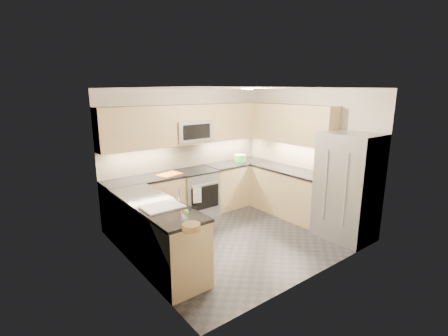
# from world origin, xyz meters

# --- Properties ---
(floor) EXTENTS (3.60, 3.20, 0.00)m
(floor) POSITION_xyz_m (0.00, 0.00, 0.00)
(floor) COLOR black
(floor) RESTS_ON ground
(ceiling) EXTENTS (3.60, 3.20, 0.02)m
(ceiling) POSITION_xyz_m (0.00, 0.00, 2.50)
(ceiling) COLOR beige
(ceiling) RESTS_ON wall_back
(wall_back) EXTENTS (3.60, 0.02, 2.50)m
(wall_back) POSITION_xyz_m (0.00, 1.60, 1.25)
(wall_back) COLOR beige
(wall_back) RESTS_ON floor
(wall_front) EXTENTS (3.60, 0.02, 2.50)m
(wall_front) POSITION_xyz_m (0.00, -1.60, 1.25)
(wall_front) COLOR beige
(wall_front) RESTS_ON floor
(wall_left) EXTENTS (0.02, 3.20, 2.50)m
(wall_left) POSITION_xyz_m (-1.80, 0.00, 1.25)
(wall_left) COLOR beige
(wall_left) RESTS_ON floor
(wall_right) EXTENTS (0.02, 3.20, 2.50)m
(wall_right) POSITION_xyz_m (1.80, 0.00, 1.25)
(wall_right) COLOR beige
(wall_right) RESTS_ON floor
(base_cab_back_left) EXTENTS (1.42, 0.60, 0.90)m
(base_cab_back_left) POSITION_xyz_m (-1.09, 1.30, 0.45)
(base_cab_back_left) COLOR tan
(base_cab_back_left) RESTS_ON floor
(base_cab_back_right) EXTENTS (1.42, 0.60, 0.90)m
(base_cab_back_right) POSITION_xyz_m (1.09, 1.30, 0.45)
(base_cab_back_right) COLOR tan
(base_cab_back_right) RESTS_ON floor
(base_cab_right) EXTENTS (0.60, 1.70, 0.90)m
(base_cab_right) POSITION_xyz_m (1.50, 0.15, 0.45)
(base_cab_right) COLOR tan
(base_cab_right) RESTS_ON floor
(base_cab_peninsula) EXTENTS (0.60, 2.00, 0.90)m
(base_cab_peninsula) POSITION_xyz_m (-1.50, 0.00, 0.45)
(base_cab_peninsula) COLOR tan
(base_cab_peninsula) RESTS_ON floor
(countertop_back_left) EXTENTS (1.42, 0.63, 0.04)m
(countertop_back_left) POSITION_xyz_m (-1.09, 1.30, 0.92)
(countertop_back_left) COLOR black
(countertop_back_left) RESTS_ON base_cab_back_left
(countertop_back_right) EXTENTS (1.42, 0.63, 0.04)m
(countertop_back_right) POSITION_xyz_m (1.09, 1.30, 0.92)
(countertop_back_right) COLOR black
(countertop_back_right) RESTS_ON base_cab_back_right
(countertop_right) EXTENTS (0.63, 1.70, 0.04)m
(countertop_right) POSITION_xyz_m (1.50, 0.15, 0.92)
(countertop_right) COLOR black
(countertop_right) RESTS_ON base_cab_right
(countertop_peninsula) EXTENTS (0.63, 2.00, 0.04)m
(countertop_peninsula) POSITION_xyz_m (-1.50, 0.00, 0.92)
(countertop_peninsula) COLOR black
(countertop_peninsula) RESTS_ON base_cab_peninsula
(upper_cab_back) EXTENTS (3.60, 0.35, 0.75)m
(upper_cab_back) POSITION_xyz_m (0.00, 1.43, 1.83)
(upper_cab_back) COLOR tan
(upper_cab_back) RESTS_ON wall_back
(upper_cab_right) EXTENTS (0.35, 1.95, 0.75)m
(upper_cab_right) POSITION_xyz_m (1.62, 0.28, 1.83)
(upper_cab_right) COLOR tan
(upper_cab_right) RESTS_ON wall_right
(backsplash_back) EXTENTS (3.60, 0.01, 0.51)m
(backsplash_back) POSITION_xyz_m (0.00, 1.60, 1.20)
(backsplash_back) COLOR tan
(backsplash_back) RESTS_ON wall_back
(backsplash_right) EXTENTS (0.01, 2.30, 0.51)m
(backsplash_right) POSITION_xyz_m (1.80, 0.45, 1.20)
(backsplash_right) COLOR tan
(backsplash_right) RESTS_ON wall_right
(gas_range) EXTENTS (0.76, 0.65, 0.91)m
(gas_range) POSITION_xyz_m (0.00, 1.28, 0.46)
(gas_range) COLOR #94979B
(gas_range) RESTS_ON floor
(range_cooktop) EXTENTS (0.76, 0.65, 0.03)m
(range_cooktop) POSITION_xyz_m (0.00, 1.28, 0.92)
(range_cooktop) COLOR black
(range_cooktop) RESTS_ON gas_range
(oven_door_glass) EXTENTS (0.62, 0.02, 0.45)m
(oven_door_glass) POSITION_xyz_m (0.00, 0.95, 0.45)
(oven_door_glass) COLOR black
(oven_door_glass) RESTS_ON gas_range
(oven_handle) EXTENTS (0.60, 0.02, 0.02)m
(oven_handle) POSITION_xyz_m (0.00, 0.93, 0.72)
(oven_handle) COLOR #B2B5BA
(oven_handle) RESTS_ON gas_range
(microwave) EXTENTS (0.76, 0.40, 0.40)m
(microwave) POSITION_xyz_m (0.00, 1.40, 1.70)
(microwave) COLOR #96989E
(microwave) RESTS_ON upper_cab_back
(microwave_door) EXTENTS (0.60, 0.01, 0.28)m
(microwave_door) POSITION_xyz_m (0.00, 1.20, 1.70)
(microwave_door) COLOR black
(microwave_door) RESTS_ON microwave
(refrigerator) EXTENTS (0.70, 0.90, 1.80)m
(refrigerator) POSITION_xyz_m (1.45, -1.15, 0.90)
(refrigerator) COLOR gray
(refrigerator) RESTS_ON floor
(fridge_handle_left) EXTENTS (0.02, 0.02, 1.20)m
(fridge_handle_left) POSITION_xyz_m (1.08, -1.33, 0.95)
(fridge_handle_left) COLOR #B2B5BA
(fridge_handle_left) RESTS_ON refrigerator
(fridge_handle_right) EXTENTS (0.02, 0.02, 1.20)m
(fridge_handle_right) POSITION_xyz_m (1.08, -0.97, 0.95)
(fridge_handle_right) COLOR #B2B5BA
(fridge_handle_right) RESTS_ON refrigerator
(sink_basin) EXTENTS (0.52, 0.38, 0.16)m
(sink_basin) POSITION_xyz_m (-1.50, -0.25, 0.88)
(sink_basin) COLOR white
(sink_basin) RESTS_ON base_cab_peninsula
(faucet) EXTENTS (0.03, 0.03, 0.28)m
(faucet) POSITION_xyz_m (-1.24, -0.25, 1.08)
(faucet) COLOR silver
(faucet) RESTS_ON countertop_peninsula
(utensil_bowl) EXTENTS (0.29, 0.29, 0.15)m
(utensil_bowl) POSITION_xyz_m (1.22, 1.35, 1.01)
(utensil_bowl) COLOR green
(utensil_bowl) RESTS_ON countertop_back_right
(cutting_board) EXTENTS (0.48, 0.39, 0.01)m
(cutting_board) POSITION_xyz_m (-0.59, 1.24, 0.95)
(cutting_board) COLOR #C36812
(cutting_board) RESTS_ON countertop_back_left
(fruit_basket) EXTENTS (0.27, 0.27, 0.08)m
(fruit_basket) POSITION_xyz_m (-1.58, -1.10, 0.98)
(fruit_basket) COLOR olive
(fruit_basket) RESTS_ON countertop_peninsula
(fruit_apple) EXTENTS (0.06, 0.06, 0.06)m
(fruit_apple) POSITION_xyz_m (-1.49, -0.81, 1.05)
(fruit_apple) COLOR #A32512
(fruit_apple) RESTS_ON fruit_basket
(fruit_pear) EXTENTS (0.07, 0.07, 0.07)m
(fruit_pear) POSITION_xyz_m (-1.49, -0.84, 1.05)
(fruit_pear) COLOR #79C655
(fruit_pear) RESTS_ON fruit_basket
(dish_towel_check) EXTENTS (0.16, 0.06, 0.30)m
(dish_towel_check) POSITION_xyz_m (-0.21, 0.91, 0.55)
(dish_towel_check) COLOR white
(dish_towel_check) RESTS_ON oven_handle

